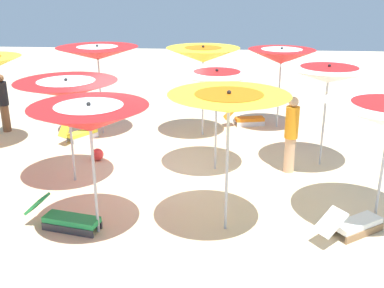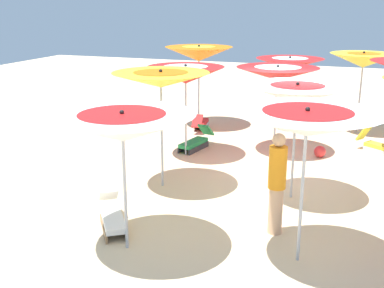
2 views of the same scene
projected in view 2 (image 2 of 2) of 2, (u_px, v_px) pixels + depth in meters
name	position (u px, v px, depth m)	size (l,w,h in m)	color
ground	(284.00, 171.00, 11.40)	(39.55, 39.55, 0.04)	beige
beach_umbrella_0	(122.00, 127.00, 7.29)	(2.23, 2.23, 2.27)	#B2B2B7
beach_umbrella_1	(307.00, 123.00, 6.87)	(2.13, 2.13, 2.40)	#B2B2B7
beach_umbrella_3	(161.00, 80.00, 9.84)	(1.98, 1.98, 2.50)	#B2B2B7
beach_umbrella_4	(297.00, 94.00, 9.27)	(1.98, 1.98, 2.35)	#B2B2B7
beach_umbrella_6	(186.00, 75.00, 11.99)	(1.92, 1.92, 2.33)	#B2B2B7
beach_umbrella_7	(278.00, 73.00, 12.33)	(2.10, 2.10, 2.27)	#B2B2B7
beach_umbrella_9	(199.00, 54.00, 14.95)	(2.08, 2.08, 2.53)	#B2B2B7
beach_umbrella_10	(290.00, 63.00, 14.87)	(2.06, 2.06, 2.20)	#B2B2B7
beach_umbrella_11	(363.00, 60.00, 14.25)	(1.93, 1.93, 2.41)	#B2B2B7
lounger_0	(195.00, 142.00, 13.03)	(1.40, 0.62, 0.58)	#333338
lounger_1	(201.00, 123.00, 15.00)	(1.28, 0.47, 0.56)	silver
lounger_2	(378.00, 145.00, 12.68)	(0.89, 1.10, 0.66)	silver
lounger_3	(112.00, 217.00, 8.47)	(1.32, 1.09, 0.59)	olive
beachgoer_0	(277.00, 182.00, 8.09)	(0.30, 0.30, 1.76)	#D8A87F
beach_ball	(320.00, 152.00, 12.33)	(0.30, 0.30, 0.30)	red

